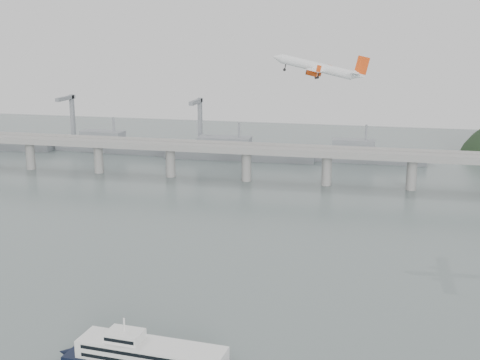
# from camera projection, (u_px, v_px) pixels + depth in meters

# --- Properties ---
(ground) EXTENTS (900.00, 900.00, 0.00)m
(ground) POSITION_uv_depth(u_px,v_px,m) (201.00, 327.00, 206.44)
(ground) COLOR slate
(ground) RESTS_ON ground
(bridge) EXTENTS (800.00, 22.00, 23.90)m
(bridge) POSITION_uv_depth(u_px,v_px,m) (292.00, 155.00, 391.90)
(bridge) COLOR gray
(bridge) RESTS_ON ground
(distant_fleet) EXTENTS (453.00, 60.90, 40.00)m
(distant_fleet) POSITION_uv_depth(u_px,v_px,m) (105.00, 145.00, 490.49)
(distant_fleet) COLOR slate
(distant_fleet) RESTS_ON ground
(ferry) EXTENTS (82.98, 18.11, 15.64)m
(ferry) POSITION_uv_depth(u_px,v_px,m) (152.00, 360.00, 177.96)
(ferry) COLOR black
(ferry) RESTS_ON ground
(airliner) EXTENTS (42.66, 38.43, 12.22)m
(airliner) POSITION_uv_depth(u_px,v_px,m) (319.00, 68.00, 275.00)
(airliner) COLOR white
(airliner) RESTS_ON ground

